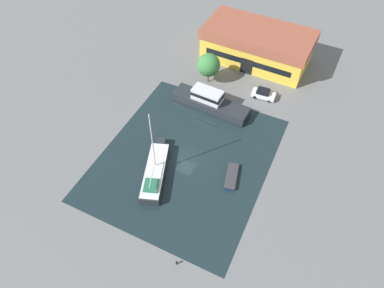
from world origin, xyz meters
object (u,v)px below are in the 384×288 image
object	(u,v)px
warehouse_building	(257,45)
motor_cruiser	(210,102)
parked_car	(263,94)
sailboat_moored	(155,171)
small_dinghy	(231,177)
quay_tree_near_building	(209,65)

from	to	relation	value
warehouse_building	motor_cruiser	xyz separation A→B (m)	(-2.66, -16.82, -2.02)
parked_car	sailboat_moored	size ratio (longest dim) A/B	0.36
small_dinghy	quay_tree_near_building	bearing A→B (deg)	-70.23
quay_tree_near_building	motor_cruiser	distance (m)	7.42
warehouse_building	quay_tree_near_building	distance (m)	12.00
warehouse_building	sailboat_moored	world-z (taller)	sailboat_moored
quay_tree_near_building	motor_cruiser	bearing A→B (deg)	-64.10
parked_car	small_dinghy	distance (m)	18.91
warehouse_building	parked_car	distance (m)	11.75
parked_car	sailboat_moored	world-z (taller)	sailboat_moored
quay_tree_near_building	small_dinghy	size ratio (longest dim) A/B	1.21
sailboat_moored	small_dinghy	distance (m)	11.20
sailboat_moored	small_dinghy	bearing A→B (deg)	2.52
motor_cruiser	small_dinghy	size ratio (longest dim) A/B	2.87
quay_tree_near_building	parked_car	size ratio (longest dim) A/B	1.39
quay_tree_near_building	warehouse_building	bearing A→B (deg)	61.57
parked_car	small_dinghy	world-z (taller)	parked_car
motor_cruiser	sailboat_moored	bearing A→B (deg)	178.87
sailboat_moored	quay_tree_near_building	bearing A→B (deg)	74.34
sailboat_moored	motor_cruiser	xyz separation A→B (m)	(1.37, 16.62, 0.54)
motor_cruiser	small_dinghy	xyz separation A→B (m)	(8.98, -12.36, -1.00)
quay_tree_near_building	motor_cruiser	xyz separation A→B (m)	(3.05, -6.28, -2.50)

